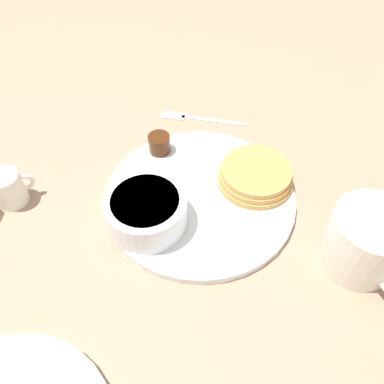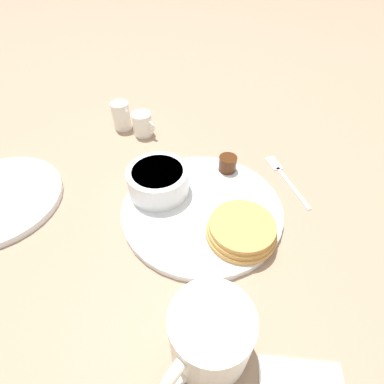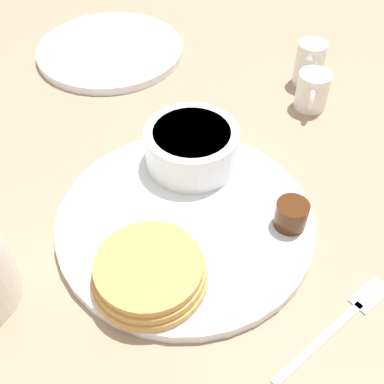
% 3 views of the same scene
% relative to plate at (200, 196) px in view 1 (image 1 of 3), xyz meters
% --- Properties ---
extents(ground_plane, '(4.00, 4.00, 0.00)m').
position_rel_plate_xyz_m(ground_plane, '(0.00, 0.00, -0.01)').
color(ground_plane, '#9E7F66').
extents(plate, '(0.27, 0.27, 0.01)m').
position_rel_plate_xyz_m(plate, '(0.00, 0.00, 0.00)').
color(plate, white).
rests_on(plate, ground_plane).
extents(pancake_stack, '(0.11, 0.11, 0.03)m').
position_rel_plate_xyz_m(pancake_stack, '(-0.05, -0.06, 0.02)').
color(pancake_stack, tan).
rests_on(pancake_stack, plate).
extents(bowl, '(0.11, 0.11, 0.05)m').
position_rel_plate_xyz_m(bowl, '(0.03, 0.08, 0.03)').
color(bowl, white).
rests_on(bowl, plate).
extents(syrup_cup, '(0.03, 0.03, 0.03)m').
position_rel_plate_xyz_m(syrup_cup, '(0.10, -0.04, 0.02)').
color(syrup_cup, '#47230F').
rests_on(syrup_cup, plate).
extents(butter_ramekin, '(0.04, 0.04, 0.04)m').
position_rel_plate_xyz_m(butter_ramekin, '(0.06, 0.09, 0.02)').
color(butter_ramekin, white).
rests_on(butter_ramekin, plate).
extents(coffee_mug, '(0.11, 0.10, 0.08)m').
position_rel_plate_xyz_m(coffee_mug, '(-0.22, -0.02, 0.04)').
color(coffee_mug, silver).
rests_on(coffee_mug, ground_plane).
extents(creamer_pitcher_near, '(0.04, 0.06, 0.05)m').
position_rel_plate_xyz_m(creamer_pitcher_near, '(0.22, 0.15, 0.02)').
color(creamer_pitcher_near, white).
rests_on(creamer_pitcher_near, ground_plane).
extents(fork, '(0.15, 0.07, 0.00)m').
position_rel_plate_xyz_m(fork, '(0.11, -0.15, -0.00)').
color(fork, silver).
rests_on(fork, ground_plane).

